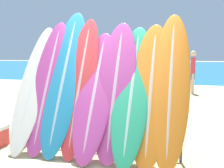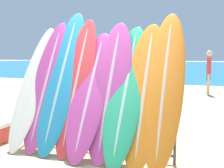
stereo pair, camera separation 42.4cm
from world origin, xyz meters
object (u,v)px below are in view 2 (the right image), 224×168
surfboard_slot_3 (77,84)px  person_near_water (209,71)px  surfboard_slot_1 (47,83)px  surfboard_slot_2 (62,79)px  surfboard_slot_5 (110,88)px  surfboard_slot_7 (145,92)px  person_mid_beach (153,78)px  surfboard_slot_0 (33,85)px  surfboard_slot_4 (90,93)px  surfboard_slot_6 (126,91)px  surfboard_slot_8 (164,87)px  surfboard_rack (92,120)px

surfboard_slot_3 → person_near_water: (1.71, 7.08, -0.13)m
surfboard_slot_1 → surfboard_slot_2: surfboard_slot_2 is taller
surfboard_slot_5 → surfboard_slot_7: size_ratio=1.02×
surfboard_slot_1 → person_mid_beach: surfboard_slot_1 is taller
surfboard_slot_0 → surfboard_slot_4: (1.07, -0.04, -0.06)m
person_near_water → surfboard_slot_5: bearing=165.8°
surfboard_slot_4 → surfboard_slot_6: 0.55m
surfboard_slot_3 → surfboard_slot_8: 1.34m
surfboard_rack → person_near_water: size_ratio=1.49×
surfboard_slot_1 → surfboard_slot_5: size_ratio=1.03×
surfboard_rack → person_near_water: bearing=78.6°
surfboard_slot_1 → person_mid_beach: size_ratio=1.26×
surfboard_slot_4 → person_mid_beach: bearing=87.3°
surfboard_slot_1 → surfboard_slot_4: size_ratio=1.11×
person_near_water → surfboard_rack: bearing=163.5°
surfboard_slot_5 → surfboard_slot_6: bearing=-2.6°
surfboard_slot_2 → surfboard_slot_4: bearing=-9.5°
person_near_water → surfboard_slot_7: bearing=169.9°
person_near_water → surfboard_slot_0: bearing=155.4°
surfboard_slot_5 → surfboard_slot_7: bearing=-0.2°
surfboard_slot_1 → surfboard_slot_4: (0.81, -0.05, -0.10)m
surfboard_slot_3 → surfboard_slot_8: size_ratio=0.99×
surfboard_slot_1 → surfboard_slot_7: surfboard_slot_1 is taller
surfboard_slot_0 → surfboard_slot_4: bearing=-2.4°
surfboard_slot_1 → surfboard_slot_5: 1.11m
surfboard_slot_5 → person_mid_beach: (-0.14, 3.33, -0.11)m
surfboard_slot_3 → person_near_water: bearing=76.4°
person_mid_beach → surfboard_slot_7: bearing=-13.8°
surfboard_slot_2 → surfboard_slot_5: 0.85m
surfboard_slot_3 → person_mid_beach: size_ratio=1.28×
surfboard_slot_3 → person_mid_beach: (0.42, 3.30, -0.15)m
surfboard_slot_6 → surfboard_slot_7: (0.27, 0.01, 0.01)m
surfboard_rack → person_mid_beach: (0.15, 3.32, 0.38)m
surfboard_slot_0 → person_mid_beach: bearing=69.7°
surfboard_slot_4 → person_mid_beach: surfboard_slot_4 is taller
surfboard_rack → surfboard_slot_2: size_ratio=1.12×
surfboard_slot_7 → surfboard_slot_0: bearing=179.7°
surfboard_slot_2 → surfboard_slot_4: surfboard_slot_2 is taller
surfboard_slot_3 → surfboard_slot_6: size_ratio=1.07×
person_mid_beach → surfboard_slot_3: bearing=-32.3°
surfboard_slot_0 → surfboard_slot_6: surfboard_slot_0 is taller
surfboard_slot_2 → surfboard_slot_8: 1.63m
surfboard_slot_6 → person_mid_beach: size_ratio=1.19×
surfboard_rack → surfboard_slot_5: bearing=-1.0°
surfboard_slot_2 → surfboard_rack: bearing=-5.4°
surfboard_slot_7 → surfboard_slot_8: bearing=5.9°
surfboard_slot_6 → surfboard_slot_7: 0.27m
surfboard_slot_0 → surfboard_slot_7: (1.88, -0.01, -0.01)m
surfboard_slot_7 → person_mid_beach: (-0.66, 3.33, -0.09)m
surfboard_slot_0 → surfboard_slot_5: 1.37m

